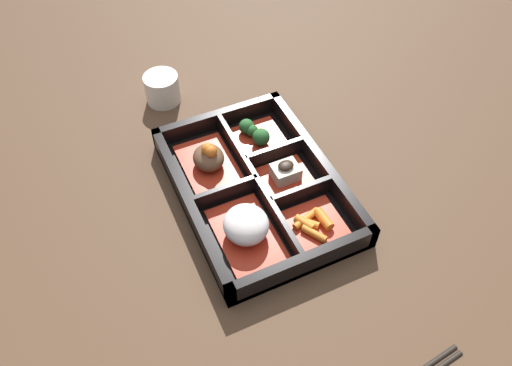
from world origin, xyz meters
The scene contains 9 objects.
ground_plane centered at (0.00, 0.00, 0.00)m, with size 3.00×3.00×0.00m, color #4C3523.
bento_base centered at (0.00, 0.00, 0.01)m, with size 0.34×0.24×0.01m.
bento_rim centered at (0.00, 0.00, 0.02)m, with size 0.34×0.24×0.04m.
bowl_rice centered at (-0.08, 0.05, 0.03)m, with size 0.13×0.08×0.05m.
bowl_stew centered at (0.08, 0.05, 0.03)m, with size 0.13×0.08×0.05m.
bowl_carrots centered at (-0.10, -0.05, 0.02)m, with size 0.08×0.08×0.02m.
bowl_tofu centered at (0.00, -0.05, 0.02)m, with size 0.07×0.08×0.04m.
bowl_greens centered at (0.10, -0.05, 0.02)m, with size 0.09×0.08×0.04m.
tea_cup centered at (0.28, 0.06, 0.03)m, with size 0.06×0.06×0.06m.
Camera 1 is at (-0.46, 0.21, 0.63)m, focal length 35.00 mm.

